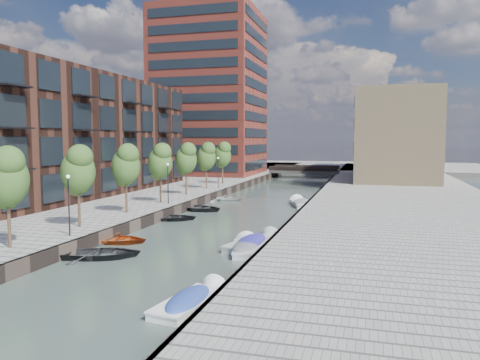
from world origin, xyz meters
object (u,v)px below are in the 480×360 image
at_px(tree_2, 126,164).
at_px(car, 366,172).
at_px(tree_0, 7,176).
at_px(motorboat_2, 268,245).
at_px(sloop_1, 171,220).
at_px(motorboat_3, 255,243).
at_px(sloop_4, 199,211).
at_px(motorboat_0, 193,300).
at_px(motorboat_4, 300,203).
at_px(sloop_0, 101,258).
at_px(tree_4, 186,158).
at_px(tree_3, 160,161).
at_px(sloop_2, 116,243).
at_px(tree_6, 223,154).
at_px(sloop_3, 224,201).
at_px(tree_5, 206,156).
at_px(tree_1, 78,169).
at_px(motorboat_1, 246,248).
at_px(bridge, 305,170).

height_order(tree_2, car, tree_2).
xyz_separation_m(tree_0, motorboat_2, (14.04, 8.62, -5.22)).
bearing_deg(sloop_1, motorboat_3, -144.80).
height_order(sloop_4, motorboat_0, motorboat_0).
bearing_deg(motorboat_0, motorboat_4, 89.93).
distance_m(tree_0, car, 65.26).
xyz_separation_m(tree_0, sloop_0, (4.46, 2.74, -5.31)).
height_order(tree_4, motorboat_0, tree_4).
bearing_deg(tree_3, motorboat_2, -41.39).
bearing_deg(motorboat_4, sloop_2, -113.77).
xyz_separation_m(tree_4, sloop_0, (4.46, -25.26, -5.31)).
distance_m(tree_3, tree_6, 21.00).
distance_m(sloop_3, motorboat_4, 9.51).
height_order(tree_5, sloop_1, tree_5).
xyz_separation_m(tree_1, tree_2, (0.00, 7.00, 0.00)).
height_order(sloop_2, motorboat_0, motorboat_0).
bearing_deg(sloop_0, sloop_2, -2.65).
bearing_deg(sloop_3, tree_5, 41.05).
bearing_deg(sloop_2, tree_0, 148.90).
bearing_deg(motorboat_4, tree_6, 137.13).
distance_m(tree_3, sloop_0, 19.53).
distance_m(tree_5, motorboat_4, 15.11).
bearing_deg(tree_4, car, 59.34).
bearing_deg(sloop_0, sloop_3, -19.39).
bearing_deg(motorboat_2, tree_6, 112.82).
bearing_deg(tree_1, tree_5, 90.00).
relative_size(tree_6, sloop_2, 1.29).
relative_size(tree_5, motorboat_3, 1.04).
bearing_deg(tree_0, tree_4, 90.00).
xyz_separation_m(motorboat_1, motorboat_3, (0.29, 1.43, 0.02)).
bearing_deg(tree_0, car, 72.00).
xyz_separation_m(bridge, tree_0, (-8.50, -68.00, 3.92)).
relative_size(sloop_2, motorboat_2, 0.93).
distance_m(tree_4, motorboat_4, 14.26).
bearing_deg(tree_3, tree_0, -90.00).
height_order(sloop_3, motorboat_0, motorboat_0).
distance_m(tree_6, sloop_1, 26.06).
height_order(bridge, motorboat_4, bridge).
relative_size(tree_3, tree_6, 1.00).
relative_size(tree_3, motorboat_1, 1.15).
bearing_deg(tree_5, motorboat_3, -63.66).
xyz_separation_m(bridge, sloop_0, (-4.04, -65.26, -1.39)).
distance_m(tree_3, motorboat_3, 18.81).
xyz_separation_m(tree_1, tree_3, (0.00, 14.00, 0.00)).
xyz_separation_m(sloop_1, sloop_3, (0.66, 14.16, 0.00)).
xyz_separation_m(tree_0, motorboat_0, (13.17, -3.56, -5.12)).
distance_m(bridge, sloop_3, 37.49).
relative_size(bridge, sloop_3, 2.93).
bearing_deg(tree_4, motorboat_4, 7.48).
height_order(tree_2, motorboat_0, tree_2).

